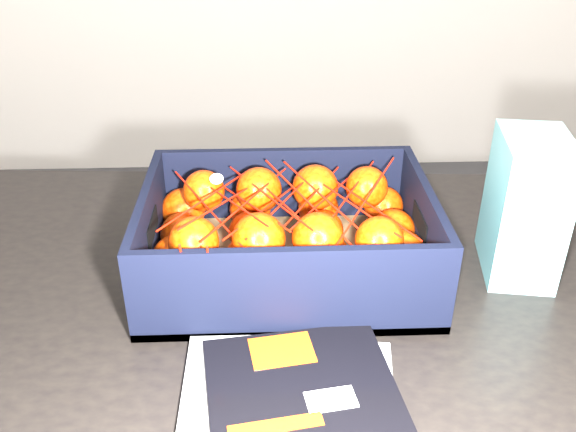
{
  "coord_description": "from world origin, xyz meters",
  "views": [
    {
      "loc": [
        0.06,
        -0.99,
        1.28
      ],
      "look_at": [
        0.09,
        -0.26,
        0.86
      ],
      "focal_mm": 39.11,
      "sensor_mm": 36.0,
      "label": 1
    }
  ],
  "objects_px": {
    "magazine_stack": "(295,423)",
    "produce_crate": "(287,247)",
    "retail_carton": "(525,207)",
    "table": "(263,352)"
  },
  "relations": [
    {
      "from": "magazine_stack",
      "to": "retail_carton",
      "type": "height_order",
      "value": "retail_carton"
    },
    {
      "from": "produce_crate",
      "to": "table",
      "type": "bearing_deg",
      "value": -120.31
    },
    {
      "from": "table",
      "to": "retail_carton",
      "type": "relative_size",
      "value": 6.04
    },
    {
      "from": "table",
      "to": "magazine_stack",
      "type": "bearing_deg",
      "value": -81.59
    },
    {
      "from": "retail_carton",
      "to": "table",
      "type": "bearing_deg",
      "value": -161.39
    },
    {
      "from": "magazine_stack",
      "to": "produce_crate",
      "type": "bearing_deg",
      "value": 89.31
    },
    {
      "from": "produce_crate",
      "to": "magazine_stack",
      "type": "bearing_deg",
      "value": -90.69
    },
    {
      "from": "magazine_stack",
      "to": "produce_crate",
      "type": "height_order",
      "value": "produce_crate"
    },
    {
      "from": "table",
      "to": "produce_crate",
      "type": "bearing_deg",
      "value": 59.69
    },
    {
      "from": "magazine_stack",
      "to": "produce_crate",
      "type": "xyz_separation_m",
      "value": [
        0.0,
        0.3,
        0.03
      ]
    }
  ]
}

